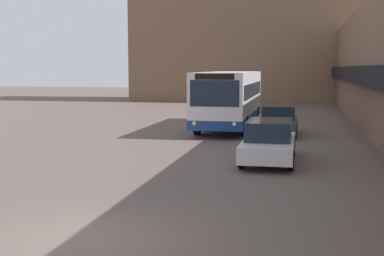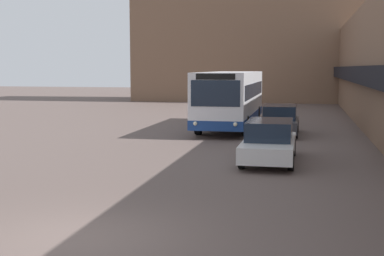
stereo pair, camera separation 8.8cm
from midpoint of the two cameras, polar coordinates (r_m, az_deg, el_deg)
name	(u,v)px [view 1 (the left image)]	position (r m, az deg, el deg)	size (l,w,h in m)	color
ground_plane	(77,239)	(11.16, -12.40, -11.49)	(160.00, 160.00, 0.00)	brown
building_backdrop_far	(261,21)	(56.39, 7.31, 11.24)	(26.00, 8.00, 16.36)	brown
city_bus	(230,98)	(30.25, 3.94, 3.23)	(2.69, 10.72, 3.18)	silver
parked_car_front	(269,141)	(19.64, 8.08, -1.38)	(1.85, 4.85, 1.51)	silver
parked_car_middle	(279,120)	(27.73, 9.15, 0.84)	(1.87, 4.53, 1.50)	#38383D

